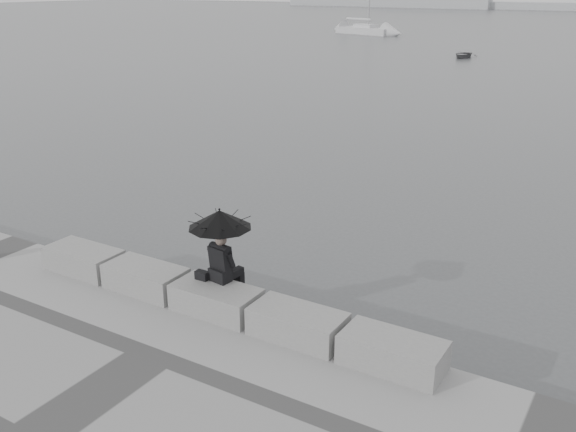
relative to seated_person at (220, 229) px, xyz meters
The scene contains 10 objects.
ground 2.01m from the seated_person, 60.16° to the left, with size 360.00×360.00×0.00m, color #494C4E.
stone_block_far_left 3.55m from the seated_person, behind, with size 1.60×0.80×0.50m, color gray.
stone_block_left 2.06m from the seated_person, 169.57° to the right, with size 1.60×0.80×0.50m, color gray.
stone_block_centre 1.29m from the seated_person, 73.49° to the right, with size 1.60×0.80×0.50m, color gray.
stone_block_right 2.20m from the seated_person, ahead, with size 1.60×0.80×0.50m, color gray.
stone_block_far_right 3.72m from the seated_person, ahead, with size 1.60×0.80×0.50m, color gray.
seated_person is the anchor object (origin of this frame).
bag 0.99m from the seated_person, 152.96° to the right, with size 0.25×0.14×0.16m, color black.
sailboat_left 73.10m from the seated_person, 112.65° to the left, with size 8.22×4.51×12.90m.
dinghy 48.61m from the seated_person, 101.61° to the left, with size 2.80×1.19×0.47m, color slate.
Camera 1 is at (6.45, -8.61, 6.14)m, focal length 40.00 mm.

